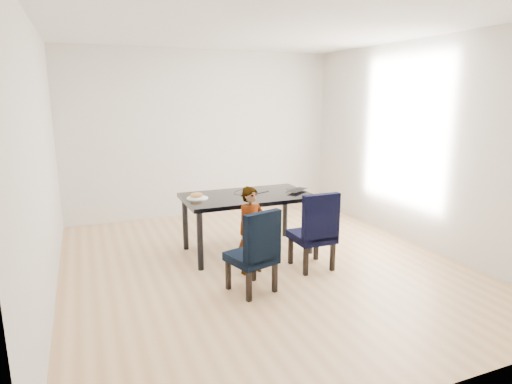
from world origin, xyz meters
name	(u,v)px	position (x,y,z in m)	size (l,w,h in m)	color
floor	(262,265)	(0.00, 0.00, -0.01)	(4.50, 5.00, 0.01)	tan
ceiling	(263,25)	(0.00, 0.00, 2.71)	(4.50, 5.00, 0.01)	white
wall_back	(204,134)	(0.00, 2.50, 1.35)	(4.50, 0.01, 2.70)	silver
wall_front	(427,203)	(0.00, -2.50, 1.35)	(4.50, 0.01, 2.70)	silver
wall_left	(40,164)	(-2.25, 0.00, 1.35)	(0.01, 5.00, 2.70)	silver
wall_right	(420,144)	(2.25, 0.00, 1.35)	(0.01, 5.00, 2.70)	silver
dining_table	(247,223)	(0.00, 0.50, 0.38)	(1.60, 0.90, 0.75)	black
chair_left	(251,250)	(-0.38, -0.59, 0.44)	(0.42, 0.44, 0.88)	black
chair_right	(312,230)	(0.50, -0.28, 0.46)	(0.44, 0.46, 0.92)	black
child	(251,230)	(-0.20, -0.15, 0.50)	(0.36, 0.24, 1.00)	orange
plate	(197,198)	(-0.63, 0.53, 0.76)	(0.26, 0.26, 0.01)	white
sandwich	(196,195)	(-0.64, 0.54, 0.80)	(0.16, 0.08, 0.06)	#B68141
laptop	(294,190)	(0.65, 0.47, 0.76)	(0.34, 0.22, 0.03)	black
cable_tangle	(247,195)	(0.00, 0.51, 0.75)	(0.16, 0.16, 0.01)	black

